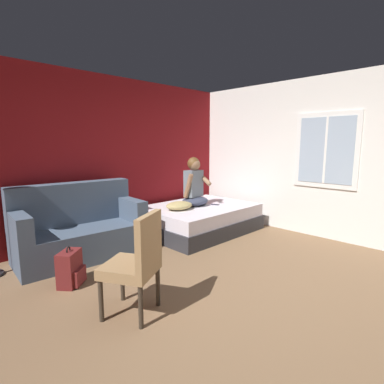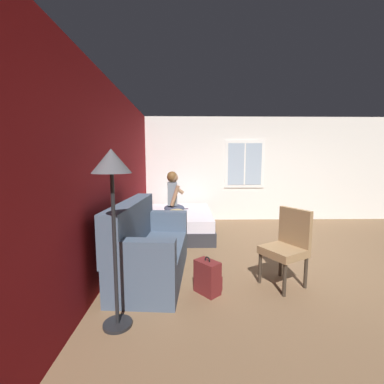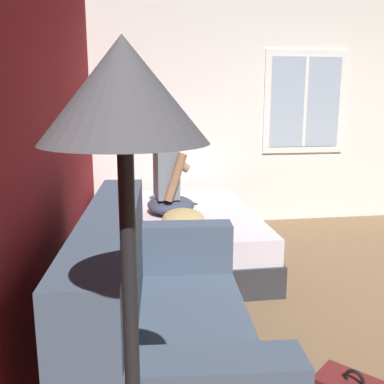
{
  "view_description": "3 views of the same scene",
  "coord_description": "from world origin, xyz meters",
  "px_view_note": "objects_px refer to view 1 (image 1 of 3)",
  "views": [
    {
      "loc": [
        -2.33,
        -1.58,
        1.6
      ],
      "look_at": [
        0.93,
        1.71,
        0.85
      ],
      "focal_mm": 28.0,
      "sensor_mm": 36.0,
      "label": 1
    },
    {
      "loc": [
        -3.98,
        1.93,
        1.6
      ],
      "look_at": [
        0.44,
        1.83,
        1.04
      ],
      "focal_mm": 24.0,
      "sensor_mm": 36.0,
      "label": 2
    },
    {
      "loc": [
        -2.61,
        2.6,
        1.58
      ],
      "look_at": [
        0.9,
        2.08,
        0.81
      ],
      "focal_mm": 42.0,
      "sensor_mm": 36.0,
      "label": 3
    }
  ],
  "objects_px": {
    "couch": "(79,229)",
    "throw_pillow": "(179,206)",
    "bed": "(199,218)",
    "side_chair": "(137,261)",
    "backpack": "(70,269)",
    "person_seated": "(194,186)",
    "cell_phone": "(215,204)"
  },
  "relations": [
    {
      "from": "bed",
      "to": "throw_pillow",
      "type": "bearing_deg",
      "value": 179.03
    },
    {
      "from": "couch",
      "to": "person_seated",
      "type": "height_order",
      "value": "person_seated"
    },
    {
      "from": "person_seated",
      "to": "couch",
      "type": "bearing_deg",
      "value": 173.06
    },
    {
      "from": "bed",
      "to": "cell_phone",
      "type": "xyz_separation_m",
      "value": [
        0.26,
        -0.16,
        0.25
      ]
    },
    {
      "from": "person_seated",
      "to": "side_chair",
      "type": "bearing_deg",
      "value": -146.11
    },
    {
      "from": "bed",
      "to": "backpack",
      "type": "bearing_deg",
      "value": -170.07
    },
    {
      "from": "person_seated",
      "to": "cell_phone",
      "type": "height_order",
      "value": "person_seated"
    },
    {
      "from": "person_seated",
      "to": "backpack",
      "type": "height_order",
      "value": "person_seated"
    },
    {
      "from": "side_chair",
      "to": "backpack",
      "type": "distance_m",
      "value": 1.1
    },
    {
      "from": "couch",
      "to": "throw_pillow",
      "type": "distance_m",
      "value": 1.66
    },
    {
      "from": "person_seated",
      "to": "cell_phone",
      "type": "relative_size",
      "value": 6.08
    },
    {
      "from": "couch",
      "to": "cell_phone",
      "type": "relative_size",
      "value": 12.2
    },
    {
      "from": "side_chair",
      "to": "couch",
      "type": "bearing_deg",
      "value": 81.52
    },
    {
      "from": "person_seated",
      "to": "cell_phone",
      "type": "bearing_deg",
      "value": -39.32
    },
    {
      "from": "bed",
      "to": "couch",
      "type": "relative_size",
      "value": 1.14
    },
    {
      "from": "couch",
      "to": "side_chair",
      "type": "xyz_separation_m",
      "value": [
        -0.27,
        -1.82,
        0.14
      ]
    },
    {
      "from": "couch",
      "to": "person_seated",
      "type": "relative_size",
      "value": 2.01
    },
    {
      "from": "couch",
      "to": "bed",
      "type": "bearing_deg",
      "value": -9.16
    },
    {
      "from": "bed",
      "to": "backpack",
      "type": "xyz_separation_m",
      "value": [
        -2.58,
        -0.45,
        -0.04
      ]
    },
    {
      "from": "side_chair",
      "to": "cell_phone",
      "type": "bearing_deg",
      "value": 26.66
    },
    {
      "from": "side_chair",
      "to": "person_seated",
      "type": "bearing_deg",
      "value": 33.89
    },
    {
      "from": "side_chair",
      "to": "cell_phone",
      "type": "relative_size",
      "value": 6.81
    },
    {
      "from": "side_chair",
      "to": "backpack",
      "type": "bearing_deg",
      "value": 101.13
    },
    {
      "from": "backpack",
      "to": "cell_phone",
      "type": "height_order",
      "value": "cell_phone"
    },
    {
      "from": "person_seated",
      "to": "backpack",
      "type": "distance_m",
      "value": 2.67
    },
    {
      "from": "couch",
      "to": "cell_phone",
      "type": "distance_m",
      "value": 2.42
    },
    {
      "from": "person_seated",
      "to": "bed",
      "type": "bearing_deg",
      "value": -64.56
    },
    {
      "from": "backpack",
      "to": "bed",
      "type": "bearing_deg",
      "value": 9.93
    },
    {
      "from": "person_seated",
      "to": "throw_pillow",
      "type": "xyz_separation_m",
      "value": [
        -0.45,
        -0.08,
        -0.29
      ]
    },
    {
      "from": "couch",
      "to": "throw_pillow",
      "type": "xyz_separation_m",
      "value": [
        1.62,
        -0.33,
        0.16
      ]
    },
    {
      "from": "couch",
      "to": "person_seated",
      "type": "bearing_deg",
      "value": -6.94
    },
    {
      "from": "bed",
      "to": "side_chair",
      "type": "height_order",
      "value": "side_chair"
    }
  ]
}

